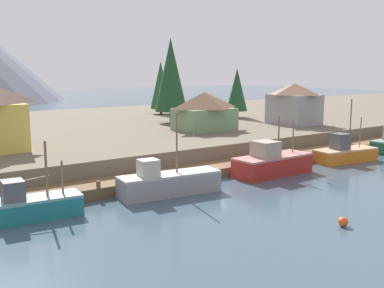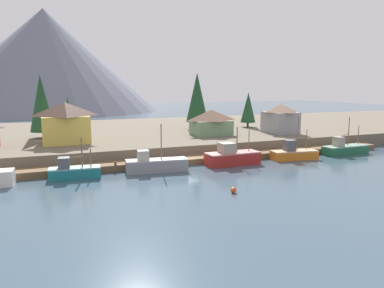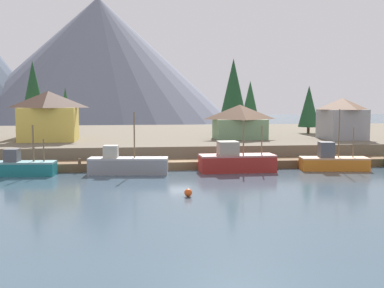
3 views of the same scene
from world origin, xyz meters
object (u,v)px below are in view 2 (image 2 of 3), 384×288
conifer_near_right (248,107)px  conifer_back_left (41,103)px  fishing_boat_grey (156,165)px  fishing_boat_orange (293,153)px  conifer_mid_left (197,97)px  conifer_near_left (200,103)px  fishing_boat_teal (74,171)px  channel_buoy (233,190)px  house_green (211,122)px  fishing_boat_red (232,157)px  house_yellow (66,122)px  fishing_boat_green (345,149)px  house_grey (280,118)px  conifer_mid_right (68,113)px

conifer_near_right → conifer_back_left: conifer_back_left is taller
fishing_boat_grey → fishing_boat_orange: 24.90m
conifer_mid_left → conifer_near_left: bearing=64.3°
fishing_boat_teal → channel_buoy: size_ratio=9.99×
house_green → conifer_back_left: bearing=164.9°
fishing_boat_red → fishing_boat_orange: (12.03, -0.19, -0.22)m
fishing_boat_red → channel_buoy: 16.03m
fishing_boat_red → house_yellow: (-24.39, 17.36, 4.99)m
fishing_boat_red → fishing_boat_green: bearing=-0.6°
fishing_boat_green → house_grey: (-3.99, 14.85, 4.73)m
fishing_boat_orange → conifer_back_left: size_ratio=0.67×
fishing_boat_red → conifer_mid_right: 36.60m
house_yellow → conifer_mid_left: conifer_mid_left is taller
fishing_boat_green → fishing_boat_orange: bearing=-179.7°
fishing_boat_grey → conifer_mid_left: conifer_mid_left is taller
conifer_mid_right → conifer_back_left: size_ratio=0.65×
channel_buoy → house_grey: bearing=46.8°
conifer_near_right → house_grey: bearing=-87.7°
fishing_boat_green → conifer_back_left: bearing=152.1°
fishing_boat_orange → conifer_mid_right: size_ratio=1.03×
conifer_mid_right → fishing_boat_grey: bearing=-69.5°
conifer_back_left → house_green: bearing=-15.1°
house_green → conifer_back_left: (-32.62, 8.83, 4.11)m
conifer_back_left → fishing_boat_green: bearing=-26.5°
house_grey → house_green: house_grey is taller
fishing_boat_grey → fishing_boat_green: size_ratio=1.02×
fishing_boat_orange → house_green: 19.63m
conifer_near_left → channel_buoy: conifer_near_left is taller
fishing_boat_green → house_green: 26.43m
house_grey → conifer_near_left: bearing=107.2°
fishing_boat_teal → house_yellow: bearing=94.3°
fishing_boat_orange → channel_buoy: bearing=-136.4°
house_green → conifer_mid_right: (-27.66, 10.20, 2.07)m
fishing_boat_orange → conifer_near_right: size_ratio=0.97×
fishing_boat_teal → house_green: size_ratio=0.86×
conifer_mid_left → conifer_near_right: bearing=0.5°
house_green → conifer_near_right: conifer_near_right is taller
fishing_boat_teal → house_green: bearing=35.5°
fishing_boat_teal → conifer_back_left: conifer_back_left is taller
house_grey → conifer_near_right: conifer_near_right is taller
house_yellow → conifer_near_left: size_ratio=0.84×
conifer_mid_left → house_yellow: bearing=-161.0°
fishing_boat_green → channel_buoy: fishing_boat_green is taller
house_green → conifer_near_left: (7.55, 23.58, 2.79)m
fishing_boat_red → fishing_boat_green: 23.98m
house_yellow → fishing_boat_teal: bearing=-90.6°
house_grey → conifer_back_left: size_ratio=0.58×
house_yellow → conifer_near_left: conifer_near_left is taller
fishing_boat_teal → conifer_back_left: 27.56m
fishing_boat_teal → channel_buoy: fishing_boat_teal is taller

